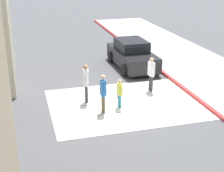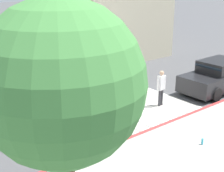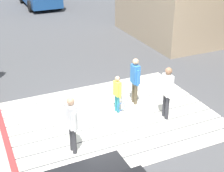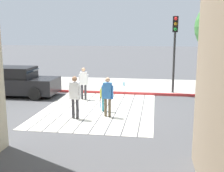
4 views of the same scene
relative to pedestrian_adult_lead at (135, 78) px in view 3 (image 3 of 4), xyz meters
The scene contains 7 objects.
ground_plane 1.55m from the pedestrian_adult_lead, 152.17° to the right, with size 120.00×120.00×0.00m, color #4C4C4F.
crosswalk_stripes 1.55m from the pedestrian_adult_lead, 152.17° to the right, with size 6.40×4.90×0.01m.
curb_painted 4.47m from the pedestrian_adult_lead, behind, with size 0.16×40.00×0.13m, color #BC3333.
pedestrian_adult_lead is the anchor object (origin of this frame).
pedestrian_adult_trailing 3.23m from the pedestrian_adult_lead, 148.19° to the right, with size 0.24×0.48×1.65m.
pedestrian_adult_side 1.31m from the pedestrian_adult_lead, 69.93° to the right, with size 0.25×0.50×1.71m.
pedestrian_child_with_racket 0.86m from the pedestrian_adult_lead, 160.05° to the right, with size 0.29×0.40×1.27m.
Camera 3 is at (-3.69, -8.10, 5.50)m, focal length 52.91 mm.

